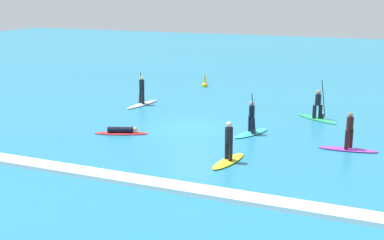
{
  "coord_description": "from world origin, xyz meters",
  "views": [
    {
      "loc": [
        10.48,
        -24.4,
        7.17
      ],
      "look_at": [
        0.0,
        0.0,
        0.5
      ],
      "focal_mm": 48.13,
      "sensor_mm": 36.0,
      "label": 1
    }
  ],
  "objects_px": {
    "surfer_on_yellow_board": "(229,152)",
    "marker_buoy": "(205,85)",
    "surfer_on_purple_board": "(349,141)",
    "surfer_on_teal_board": "(251,127)",
    "surfer_on_green_board": "(318,111)",
    "surfer_on_red_board": "(122,131)",
    "surfer_on_white_board": "(142,98)"
  },
  "relations": [
    {
      "from": "surfer_on_teal_board",
      "to": "surfer_on_yellow_board",
      "type": "relative_size",
      "value": 1.0
    },
    {
      "from": "surfer_on_red_board",
      "to": "surfer_on_yellow_board",
      "type": "relative_size",
      "value": 1.07
    },
    {
      "from": "surfer_on_teal_board",
      "to": "marker_buoy",
      "type": "bearing_deg",
      "value": -126.12
    },
    {
      "from": "surfer_on_purple_board",
      "to": "surfer_on_teal_board",
      "type": "xyz_separation_m",
      "value": [
        -4.94,
        0.91,
        -0.06
      ]
    },
    {
      "from": "surfer_on_purple_board",
      "to": "surfer_on_yellow_board",
      "type": "relative_size",
      "value": 1.04
    },
    {
      "from": "surfer_on_white_board",
      "to": "surfer_on_green_board",
      "type": "height_order",
      "value": "surfer_on_green_board"
    },
    {
      "from": "surfer_on_teal_board",
      "to": "surfer_on_yellow_board",
      "type": "bearing_deg",
      "value": 26.88
    },
    {
      "from": "surfer_on_white_board",
      "to": "surfer_on_red_board",
      "type": "bearing_deg",
      "value": -152.15
    },
    {
      "from": "surfer_on_white_board",
      "to": "surfer_on_yellow_board",
      "type": "xyz_separation_m",
      "value": [
        8.95,
        -8.66,
        0.02
      ]
    },
    {
      "from": "surfer_on_teal_board",
      "to": "marker_buoy",
      "type": "height_order",
      "value": "surfer_on_teal_board"
    },
    {
      "from": "surfer_on_teal_board",
      "to": "surfer_on_green_board",
      "type": "bearing_deg",
      "value": 172.51
    },
    {
      "from": "surfer_on_white_board",
      "to": "surfer_on_green_board",
      "type": "bearing_deg",
      "value": -78.95
    },
    {
      "from": "surfer_on_yellow_board",
      "to": "surfer_on_white_board",
      "type": "bearing_deg",
      "value": -125.36
    },
    {
      "from": "surfer_on_green_board",
      "to": "surfer_on_purple_board",
      "type": "bearing_deg",
      "value": -32.74
    },
    {
      "from": "surfer_on_yellow_board",
      "to": "surfer_on_green_board",
      "type": "xyz_separation_m",
      "value": [
        2.16,
        9.27,
        -0.0
      ]
    },
    {
      "from": "surfer_on_white_board",
      "to": "marker_buoy",
      "type": "distance_m",
      "value": 7.8
    },
    {
      "from": "surfer_on_teal_board",
      "to": "surfer_on_white_board",
      "type": "bearing_deg",
      "value": -92.82
    },
    {
      "from": "surfer_on_purple_board",
      "to": "surfer_on_yellow_board",
      "type": "height_order",
      "value": "surfer_on_yellow_board"
    },
    {
      "from": "surfer_on_purple_board",
      "to": "surfer_on_white_board",
      "type": "xyz_separation_m",
      "value": [
        -13.48,
        4.86,
        -0.0
      ]
    },
    {
      "from": "surfer_on_teal_board",
      "to": "surfer_on_purple_board",
      "type": "bearing_deg",
      "value": 101.47
    },
    {
      "from": "surfer_on_red_board",
      "to": "marker_buoy",
      "type": "distance_m",
      "value": 14.27
    },
    {
      "from": "surfer_on_red_board",
      "to": "surfer_on_green_board",
      "type": "bearing_deg",
      "value": 17.34
    },
    {
      "from": "surfer_on_purple_board",
      "to": "surfer_on_teal_board",
      "type": "distance_m",
      "value": 5.02
    },
    {
      "from": "surfer_on_yellow_board",
      "to": "surfer_on_green_board",
      "type": "height_order",
      "value": "surfer_on_green_board"
    },
    {
      "from": "surfer_on_red_board",
      "to": "surfer_on_yellow_board",
      "type": "distance_m",
      "value": 6.92
    },
    {
      "from": "surfer_on_purple_board",
      "to": "surfer_on_green_board",
      "type": "xyz_separation_m",
      "value": [
        -2.37,
        5.46,
        0.01
      ]
    },
    {
      "from": "surfer_on_red_board",
      "to": "surfer_on_purple_board",
      "type": "bearing_deg",
      "value": -13.3
    },
    {
      "from": "surfer_on_yellow_board",
      "to": "surfer_on_red_board",
      "type": "bearing_deg",
      "value": -99.16
    },
    {
      "from": "surfer_on_purple_board",
      "to": "marker_buoy",
      "type": "distance_m",
      "value": 17.49
    },
    {
      "from": "surfer_on_yellow_board",
      "to": "surfer_on_teal_board",
      "type": "bearing_deg",
      "value": -166.36
    },
    {
      "from": "surfer_on_yellow_board",
      "to": "marker_buoy",
      "type": "relative_size",
      "value": 2.6
    },
    {
      "from": "surfer_on_green_board",
      "to": "marker_buoy",
      "type": "xyz_separation_m",
      "value": [
        -9.81,
        7.09,
        -0.31
      ]
    }
  ]
}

